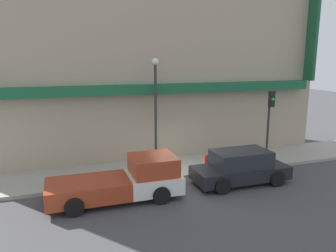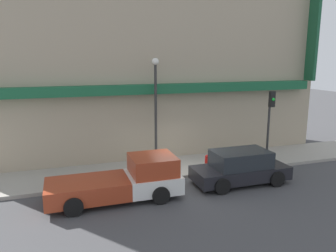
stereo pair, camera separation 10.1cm
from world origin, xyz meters
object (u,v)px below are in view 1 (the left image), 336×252
Objects in this scene: pickup_truck at (125,181)px; traffic_light at (270,114)px; parked_car at (240,167)px; street_lamp at (156,99)px; fire_hydrant at (207,161)px.

pickup_truck is 1.39× the size of traffic_light.
pickup_truck is 5.37m from parked_car.
street_lamp is 1.44× the size of traffic_light.
traffic_light is (8.02, 1.70, 2.04)m from pickup_truck.
parked_car is 2.14m from fire_hydrant.
fire_hydrant is 4.11m from traffic_light.
fire_hydrant is (4.63, 1.99, -0.25)m from pickup_truck.
parked_car is 0.80× the size of street_lamp.
parked_car is 3.76m from traffic_light.
traffic_light is (3.40, -0.29, 2.29)m from fire_hydrant.
street_lamp is (2.37, 3.48, 2.86)m from pickup_truck.
fire_hydrant is 0.13× the size of street_lamp.
pickup_truck is 8.45m from traffic_light.
parked_car is 1.15× the size of traffic_light.
traffic_light reaches higher than fire_hydrant.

